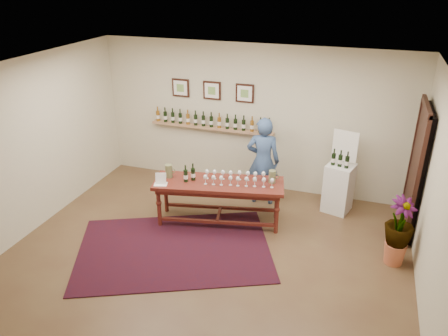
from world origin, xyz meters
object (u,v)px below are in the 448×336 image
(potted_plant, at_px, (398,232))
(person, at_px, (263,161))
(tasting_table, at_px, (219,188))
(display_pedestal, at_px, (339,188))

(potted_plant, bearing_deg, person, 152.48)
(tasting_table, relative_size, person, 1.36)
(person, bearing_deg, potted_plant, 145.15)
(tasting_table, xyz_separation_m, person, (0.53, 0.93, 0.18))
(tasting_table, xyz_separation_m, display_pedestal, (1.89, 1.06, -0.20))
(display_pedestal, relative_size, potted_plant, 0.96)
(tasting_table, height_order, display_pedestal, display_pedestal)
(tasting_table, xyz_separation_m, potted_plant, (2.84, -0.28, -0.11))
(potted_plant, distance_m, person, 2.63)
(display_pedestal, distance_m, potted_plant, 1.64)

